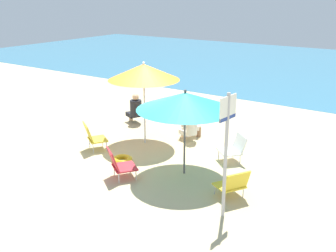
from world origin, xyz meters
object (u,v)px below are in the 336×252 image
object	(u,v)px
beach_chair_b	(93,136)
person_a	(135,109)
umbrella_teal	(185,101)
beach_chair_a	(119,163)
person_b	(191,125)
umbrella_orange	(144,72)
beach_chair_d	(233,184)
person_c	(188,119)
beach_chair_c	(234,148)
warning_sign	(226,139)
swim_ring	(122,160)

from	to	relation	value
beach_chair_b	person_a	bearing A→B (deg)	45.06
umbrella_teal	beach_chair_a	distance (m)	1.87
beach_chair_a	person_b	world-z (taller)	person_b
umbrella_orange	beach_chair_d	world-z (taller)	umbrella_orange
person_b	person_c	size ratio (longest dim) A/B	0.97
beach_chair_a	beach_chair_c	distance (m)	2.66
umbrella_teal	person_a	bearing A→B (deg)	144.92
beach_chair_d	person_c	xyz separation A→B (m)	(-2.47, 2.48, 0.18)
beach_chair_c	warning_sign	bearing A→B (deg)	63.58
umbrella_teal	swim_ring	bearing A→B (deg)	-169.26
umbrella_orange	warning_sign	world-z (taller)	warning_sign
person_b	warning_sign	world-z (taller)	warning_sign
beach_chair_a	warning_sign	bearing A→B (deg)	-57.77
beach_chair_c	person_c	xyz separation A→B (m)	(-1.75, 0.88, 0.16)
beach_chair_b	person_c	bearing A→B (deg)	0.42
beach_chair_c	person_b	xyz separation A→B (m)	(-1.49, 0.56, 0.11)
umbrella_orange	swim_ring	bearing A→B (deg)	-76.21
umbrella_orange	beach_chair_d	distance (m)	3.77
umbrella_teal	beach_chair_c	xyz separation A→B (m)	(0.60, 1.18, -1.27)
umbrella_orange	beach_chair_b	size ratio (longest dim) A/B	2.98
beach_chair_b	beach_chair_c	distance (m)	3.40
warning_sign	umbrella_teal	bearing A→B (deg)	149.49
person_b	person_a	bearing A→B (deg)	7.98
person_a	warning_sign	size ratio (longest dim) A/B	0.41
beach_chair_a	person_b	size ratio (longest dim) A/B	0.81
beach_chair_b	swim_ring	bearing A→B (deg)	-65.41
umbrella_orange	umbrella_teal	bearing A→B (deg)	-28.96
umbrella_orange	person_a	xyz separation A→B (m)	(-1.21, 1.12, -1.39)
beach_chair_b	beach_chair_a	bearing A→B (deg)	-85.13
beach_chair_a	beach_chair_d	bearing A→B (deg)	-42.05
umbrella_orange	beach_chair_c	bearing A→B (deg)	4.17
beach_chair_a	swim_ring	size ratio (longest dim) A/B	1.58
umbrella_teal	person_c	world-z (taller)	umbrella_teal
beach_chair_d	person_a	size ratio (longest dim) A/B	0.78
umbrella_teal	person_c	xyz separation A→B (m)	(-1.14, 2.05, -1.12)
umbrella_orange	person_c	size ratio (longest dim) A/B	2.23
beach_chair_d	person_a	bearing A→B (deg)	0.19
beach_chair_d	person_c	distance (m)	3.51
umbrella_orange	person_c	bearing A→B (deg)	57.68
beach_chair_a	swim_ring	distance (m)	0.89
beach_chair_c	swim_ring	world-z (taller)	beach_chair_c
beach_chair_d	person_b	size ratio (longest dim) A/B	0.78
person_b	beach_chair_d	bearing A→B (deg)	153.72
umbrella_teal	beach_chair_d	bearing A→B (deg)	-17.97
beach_chair_c	person_a	size ratio (longest dim) A/B	0.81
person_c	person_a	bearing A→B (deg)	154.14
beach_chair_d	beach_chair_a	bearing A→B (deg)	43.53
beach_chair_a	beach_chair_b	size ratio (longest dim) A/B	1.04
umbrella_teal	person_b	distance (m)	2.27
beach_chair_c	person_b	size ratio (longest dim) A/B	0.81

